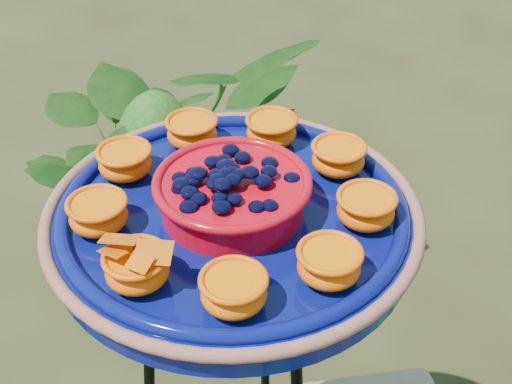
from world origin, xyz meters
TOP-DOWN VIEW (x-y plane):
  - feeder_dish at (0.10, 0.07)m, footprint 0.56×0.56m
  - shrub_back_left at (-0.54, 0.74)m, footprint 0.96×1.00m

SIDE VIEW (x-z plane):
  - shrub_back_left at x=-0.54m, z-range 0.00..0.86m
  - feeder_dish at x=0.10m, z-range 0.93..1.05m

